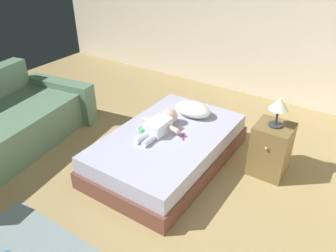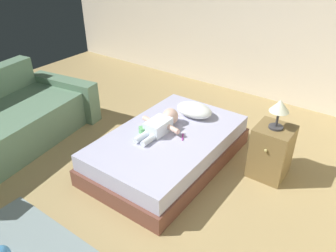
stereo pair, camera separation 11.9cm
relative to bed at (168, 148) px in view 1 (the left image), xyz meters
The scene contains 9 objects.
ground_plane 0.79m from the bed, 70.45° to the right, with size 8.00×8.00×0.00m, color tan.
wall_behind_bed 2.55m from the bed, 83.50° to the left, with size 8.00×0.12×2.63m, color beige.
bed is the anchor object (origin of this frame).
pillow 0.57m from the bed, 88.98° to the left, with size 0.44×0.29×0.15m.
baby 0.29m from the bed, 160.63° to the left, with size 0.49×0.64×0.18m.
toothbrush 0.25m from the bed, 16.69° to the left, with size 0.08×0.13×0.02m.
nightstand 1.08m from the bed, 24.39° to the left, with size 0.36×0.39×0.57m.
lamp 1.24m from the bed, 24.39° to the left, with size 0.19×0.19×0.30m.
toy_block 0.34m from the bed, 145.42° to the right, with size 0.11×0.11×0.08m.
Camera 1 is at (1.37, -1.74, 2.21)m, focal length 35.00 mm.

